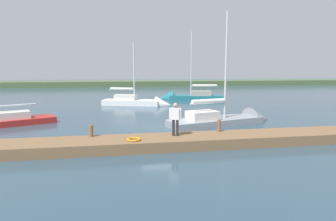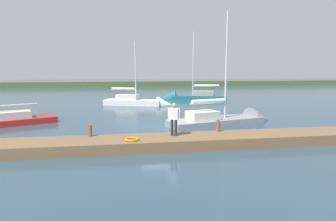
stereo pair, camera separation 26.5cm
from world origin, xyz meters
name	(u,v)px [view 1 (the left image)]	position (x,y,z in m)	size (l,w,h in m)	color
ground_plane	(159,127)	(0.00, 0.00, 0.00)	(200.00, 200.00, 0.00)	#2D4756
far_shoreline	(130,86)	(0.00, -49.55, 0.00)	(180.00, 8.00, 2.40)	#4C603D
dock_pier	(173,142)	(0.00, 4.92, 0.26)	(26.59, 2.07, 0.51)	brown
mooring_post_near	(91,131)	(3.99, 4.20, 0.80)	(0.21, 0.21, 0.58)	brown
mooring_post_far	(219,126)	(-2.66, 4.20, 0.84)	(0.19, 0.19, 0.65)	brown
life_ring_buoy	(134,139)	(1.95, 5.34, 0.56)	(0.66, 0.66, 0.10)	orange
sailboat_far_right	(140,104)	(0.34, -11.91, 0.18)	(7.66, 4.24, 7.61)	white
sailboat_outer_mooring	(186,98)	(-5.98, -16.92, 0.15)	(8.83, 4.25, 9.70)	#1E6B75
sailboat_inner_slip	(231,122)	(-5.26, -0.40, 0.11)	(8.53, 4.16, 8.71)	gray
person_on_dock	(175,117)	(-0.16, 4.74, 1.47)	(0.58, 0.40, 1.66)	#28282D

